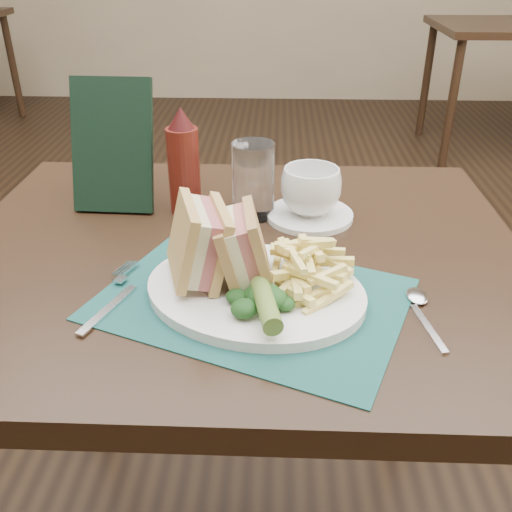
{
  "coord_description": "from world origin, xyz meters",
  "views": [
    {
      "loc": [
        0.06,
        -1.28,
        1.18
      ],
      "look_at": [
        0.03,
        -0.61,
        0.8
      ],
      "focal_mm": 40.0,
      "sensor_mm": 36.0,
      "label": 1
    }
  ],
  "objects_px": {
    "sandwich_half_b": "(226,246)",
    "saucer": "(310,215)",
    "plate": "(255,291)",
    "table_main": "(241,422)",
    "table_bg_right": "(504,90)",
    "drinking_glass": "(253,180)",
    "sandwich_half_a": "(183,243)",
    "placemat": "(252,299)",
    "coffee_cup": "(311,191)",
    "ketchup_bottle": "(184,161)",
    "check_presenter": "(112,146)"
  },
  "relations": [
    {
      "from": "placemat",
      "to": "coffee_cup",
      "type": "distance_m",
      "value": 0.28
    },
    {
      "from": "coffee_cup",
      "to": "drinking_glass",
      "type": "relative_size",
      "value": 0.79
    },
    {
      "from": "sandwich_half_b",
      "to": "saucer",
      "type": "distance_m",
      "value": 0.27
    },
    {
      "from": "plate",
      "to": "saucer",
      "type": "distance_m",
      "value": 0.27
    },
    {
      "from": "drinking_glass",
      "to": "ketchup_bottle",
      "type": "xyz_separation_m",
      "value": [
        -0.12,
        0.01,
        0.03
      ]
    },
    {
      "from": "placemat",
      "to": "drinking_glass",
      "type": "relative_size",
      "value": 3.03
    },
    {
      "from": "table_bg_right",
      "to": "sandwich_half_a",
      "type": "bearing_deg",
      "value": -117.23
    },
    {
      "from": "table_bg_right",
      "to": "drinking_glass",
      "type": "relative_size",
      "value": 6.92
    },
    {
      "from": "table_bg_right",
      "to": "table_main",
      "type": "bearing_deg",
      "value": -117.25
    },
    {
      "from": "table_bg_right",
      "to": "coffee_cup",
      "type": "relative_size",
      "value": 8.76
    },
    {
      "from": "table_bg_right",
      "to": "sandwich_half_a",
      "type": "xyz_separation_m",
      "value": [
        -1.47,
        -2.86,
        0.45
      ]
    },
    {
      "from": "table_main",
      "to": "table_bg_right",
      "type": "xyz_separation_m",
      "value": [
        1.41,
        2.74,
        0.0
      ]
    },
    {
      "from": "placemat",
      "to": "saucer",
      "type": "distance_m",
      "value": 0.27
    },
    {
      "from": "placemat",
      "to": "sandwich_half_a",
      "type": "relative_size",
      "value": 3.46
    },
    {
      "from": "plate",
      "to": "sandwich_half_a",
      "type": "distance_m",
      "value": 0.12
    },
    {
      "from": "plate",
      "to": "check_presenter",
      "type": "relative_size",
      "value": 1.31
    },
    {
      "from": "placemat",
      "to": "saucer",
      "type": "xyz_separation_m",
      "value": [
        0.09,
        0.26,
        0.0
      ]
    },
    {
      "from": "table_bg_right",
      "to": "drinking_glass",
      "type": "height_order",
      "value": "drinking_glass"
    },
    {
      "from": "sandwich_half_b",
      "to": "saucer",
      "type": "relative_size",
      "value": 0.68
    },
    {
      "from": "plate",
      "to": "sandwich_half_b",
      "type": "height_order",
      "value": "sandwich_half_b"
    },
    {
      "from": "plate",
      "to": "ketchup_bottle",
      "type": "height_order",
      "value": "ketchup_bottle"
    },
    {
      "from": "ketchup_bottle",
      "to": "saucer",
      "type": "bearing_deg",
      "value": -5.28
    },
    {
      "from": "sandwich_half_a",
      "to": "drinking_glass",
      "type": "height_order",
      "value": "same"
    },
    {
      "from": "sandwich_half_a",
      "to": "check_presenter",
      "type": "height_order",
      "value": "check_presenter"
    },
    {
      "from": "table_main",
      "to": "plate",
      "type": "distance_m",
      "value": 0.41
    },
    {
      "from": "table_main",
      "to": "ketchup_bottle",
      "type": "height_order",
      "value": "ketchup_bottle"
    },
    {
      "from": "check_presenter",
      "to": "plate",
      "type": "bearing_deg",
      "value": -46.55
    },
    {
      "from": "plate",
      "to": "ketchup_bottle",
      "type": "bearing_deg",
      "value": 134.86
    },
    {
      "from": "table_main",
      "to": "drinking_glass",
      "type": "xyz_separation_m",
      "value": [
        0.02,
        0.12,
        0.44
      ]
    },
    {
      "from": "table_main",
      "to": "placemat",
      "type": "relative_size",
      "value": 2.29
    },
    {
      "from": "saucer",
      "to": "drinking_glass",
      "type": "relative_size",
      "value": 1.15
    },
    {
      "from": "table_main",
      "to": "plate",
      "type": "xyz_separation_m",
      "value": [
        0.03,
        -0.14,
        0.38
      ]
    },
    {
      "from": "check_presenter",
      "to": "sandwich_half_a",
      "type": "bearing_deg",
      "value": -57.79
    },
    {
      "from": "table_bg_right",
      "to": "drinking_glass",
      "type": "bearing_deg",
      "value": -118.01
    },
    {
      "from": "sandwich_half_b",
      "to": "saucer",
      "type": "xyz_separation_m",
      "value": [
        0.12,
        0.24,
        -0.06
      ]
    },
    {
      "from": "table_bg_right",
      "to": "placemat",
      "type": "xyz_separation_m",
      "value": [
        -1.38,
        -2.88,
        0.38
      ]
    },
    {
      "from": "table_bg_right",
      "to": "saucer",
      "type": "bearing_deg",
      "value": -116.25
    },
    {
      "from": "saucer",
      "to": "ketchup_bottle",
      "type": "distance_m",
      "value": 0.24
    },
    {
      "from": "table_main",
      "to": "check_presenter",
      "type": "xyz_separation_m",
      "value": [
        -0.23,
        0.16,
        0.49
      ]
    },
    {
      "from": "coffee_cup",
      "to": "ketchup_bottle",
      "type": "height_order",
      "value": "ketchup_bottle"
    },
    {
      "from": "table_bg_right",
      "to": "drinking_glass",
      "type": "xyz_separation_m",
      "value": [
        -1.39,
        -2.62,
        0.44
      ]
    },
    {
      "from": "saucer",
      "to": "check_presenter",
      "type": "height_order",
      "value": "check_presenter"
    },
    {
      "from": "table_main",
      "to": "sandwich_half_b",
      "type": "relative_size",
      "value": 8.85
    },
    {
      "from": "sandwich_half_a",
      "to": "check_presenter",
      "type": "distance_m",
      "value": 0.33
    },
    {
      "from": "table_main",
      "to": "table_bg_right",
      "type": "distance_m",
      "value": 3.08
    },
    {
      "from": "table_main",
      "to": "coffee_cup",
      "type": "xyz_separation_m",
      "value": [
        0.12,
        0.12,
        0.43
      ]
    },
    {
      "from": "placemat",
      "to": "check_presenter",
      "type": "height_order",
      "value": "check_presenter"
    },
    {
      "from": "plate",
      "to": "saucer",
      "type": "xyz_separation_m",
      "value": [
        0.08,
        0.25,
        -0.0
      ]
    },
    {
      "from": "table_bg_right",
      "to": "sandwich_half_a",
      "type": "distance_m",
      "value": 3.25
    },
    {
      "from": "table_main",
      "to": "placemat",
      "type": "distance_m",
      "value": 0.4
    }
  ]
}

